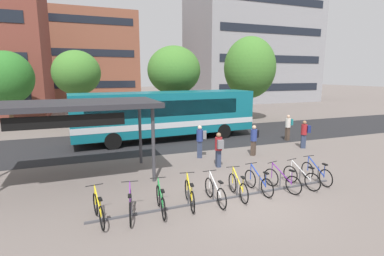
% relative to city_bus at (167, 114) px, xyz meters
% --- Properties ---
extents(ground, '(200.00, 200.00, 0.00)m').
position_rel_city_bus_xyz_m(ground, '(-0.16, -10.22, -1.78)').
color(ground, '#6B605B').
extents(bus_lane_asphalt, '(80.00, 7.20, 0.01)m').
position_rel_city_bus_xyz_m(bus_lane_asphalt, '(-0.16, -0.00, -1.77)').
color(bus_lane_asphalt, '#232326').
rests_on(bus_lane_asphalt, ground).
extents(city_bus, '(12.14, 3.22, 3.20)m').
position_rel_city_bus_xyz_m(city_bus, '(0.00, 0.00, 0.00)').
color(city_bus, '#0F6070').
rests_on(city_bus, ground).
extents(bike_rack, '(9.36, 0.25, 0.70)m').
position_rel_city_bus_xyz_m(bike_rack, '(-0.76, -9.93, -1.68)').
color(bike_rack, '#47474C').
rests_on(bike_rack, ground).
extents(parked_bicycle_yellow_0, '(0.52, 1.72, 0.99)m').
position_rel_city_bus_xyz_m(parked_bicycle_yellow_0, '(-5.01, -10.02, -1.39)').
color(parked_bicycle_yellow_0, black).
rests_on(parked_bicycle_yellow_0, ground).
extents(parked_bicycle_purple_1, '(0.52, 1.71, 0.99)m').
position_rel_city_bus_xyz_m(parked_bicycle_purple_1, '(-4.08, -10.09, -1.39)').
color(parked_bicycle_purple_1, black).
rests_on(parked_bicycle_purple_1, ground).
extents(parked_bicycle_green_2, '(0.52, 1.72, 0.99)m').
position_rel_city_bus_xyz_m(parked_bicycle_green_2, '(-3.13, -10.08, -1.39)').
color(parked_bicycle_green_2, black).
rests_on(parked_bicycle_green_2, ground).
extents(parked_bicycle_yellow_3, '(0.52, 1.71, 0.99)m').
position_rel_city_bus_xyz_m(parked_bicycle_yellow_3, '(-2.11, -9.94, -1.39)').
color(parked_bicycle_yellow_3, black).
rests_on(parked_bicycle_yellow_3, ground).
extents(parked_bicycle_white_4, '(0.52, 1.72, 0.99)m').
position_rel_city_bus_xyz_m(parked_bicycle_white_4, '(-1.21, -10.05, -1.39)').
color(parked_bicycle_white_4, black).
rests_on(parked_bicycle_white_4, ground).
extents(parked_bicycle_yellow_5, '(0.52, 1.72, 0.99)m').
position_rel_city_bus_xyz_m(parked_bicycle_yellow_5, '(-0.27, -9.94, -1.39)').
color(parked_bicycle_yellow_5, black).
rests_on(parked_bicycle_yellow_5, ground).
extents(parked_bicycle_blue_6, '(0.52, 1.72, 0.99)m').
position_rel_city_bus_xyz_m(parked_bicycle_blue_6, '(0.66, -9.82, -1.39)').
color(parked_bicycle_blue_6, black).
rests_on(parked_bicycle_blue_6, ground).
extents(parked_bicycle_purple_7, '(0.62, 1.68, 0.99)m').
position_rel_city_bus_xyz_m(parked_bicycle_purple_7, '(1.61, -9.96, -1.39)').
color(parked_bicycle_purple_7, black).
rests_on(parked_bicycle_purple_7, ground).
extents(parked_bicycle_white_8, '(0.54, 1.70, 0.99)m').
position_rel_city_bus_xyz_m(parked_bicycle_white_8, '(2.53, -9.93, -1.39)').
color(parked_bicycle_white_8, black).
rests_on(parked_bicycle_white_8, ground).
extents(parked_bicycle_blue_9, '(0.52, 1.72, 0.99)m').
position_rel_city_bus_xyz_m(parked_bicycle_blue_9, '(3.43, -9.78, -1.39)').
color(parked_bicycle_blue_9, black).
rests_on(parked_bicycle_blue_9, ground).
extents(transit_shelter, '(7.06, 3.54, 3.24)m').
position_rel_city_bus_xyz_m(transit_shelter, '(-5.81, -6.02, 1.28)').
color(transit_shelter, '#38383D').
rests_on(transit_shelter, ground).
extents(commuter_navy_pack_0, '(0.61, 0.53, 1.66)m').
position_rel_city_bus_xyz_m(commuter_navy_pack_0, '(6.95, -5.13, -0.82)').
color(commuter_navy_pack_0, '#2D3851').
rests_on(commuter_navy_pack_0, ground).
extents(commuter_grey_pack_1, '(0.60, 0.49, 1.73)m').
position_rel_city_bus_xyz_m(commuter_grey_pack_1, '(0.39, -4.83, -0.77)').
color(commuter_grey_pack_1, '#2D3851').
rests_on(commuter_grey_pack_1, ground).
extents(commuter_teal_pack_2, '(0.57, 0.41, 1.72)m').
position_rel_city_bus_xyz_m(commuter_teal_pack_2, '(7.43, -3.08, -0.78)').
color(commuter_teal_pack_2, '#47382D').
rests_on(commuter_teal_pack_2, ground).
extents(commuter_black_pack_3, '(0.61, 0.54, 1.66)m').
position_rel_city_bus_xyz_m(commuter_black_pack_3, '(3.29, -5.40, -0.82)').
color(commuter_black_pack_3, '#47382D').
rests_on(commuter_black_pack_3, ground).
extents(commuter_grey_pack_4, '(0.38, 0.55, 1.66)m').
position_rel_city_bus_xyz_m(commuter_grey_pack_4, '(0.60, -6.58, -0.82)').
color(commuter_grey_pack_4, '#2D3851').
rests_on(commuter_grey_pack_4, ground).
extents(street_tree_0, '(4.84, 4.84, 7.85)m').
position_rel_city_bus_xyz_m(street_tree_0, '(9.75, 5.66, 3.19)').
color(street_tree_0, brown).
rests_on(street_tree_0, ground).
extents(street_tree_1, '(3.70, 3.70, 6.22)m').
position_rel_city_bus_xyz_m(street_tree_1, '(-5.51, 6.55, 2.68)').
color(street_tree_1, brown).
rests_on(street_tree_1, ground).
extents(street_tree_2, '(4.00, 4.00, 6.20)m').
position_rel_city_bus_xyz_m(street_tree_2, '(-10.73, 8.72, 2.31)').
color(street_tree_2, brown).
rests_on(street_tree_2, ground).
extents(street_tree_3, '(4.37, 4.37, 6.67)m').
position_rel_city_bus_xyz_m(street_tree_3, '(2.03, 4.89, 2.89)').
color(street_tree_3, brown).
rests_on(street_tree_3, ground).
extents(building_right_wing, '(19.83, 12.32, 24.89)m').
position_rel_city_bus_xyz_m(building_right_wing, '(21.54, 24.49, 10.67)').
color(building_right_wing, gray).
rests_on(building_right_wing, ground).
extents(building_centre_block, '(15.22, 11.50, 14.28)m').
position_rel_city_bus_xyz_m(building_centre_block, '(-3.70, 34.80, 5.37)').
color(building_centre_block, brown).
rests_on(building_centre_block, ground).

